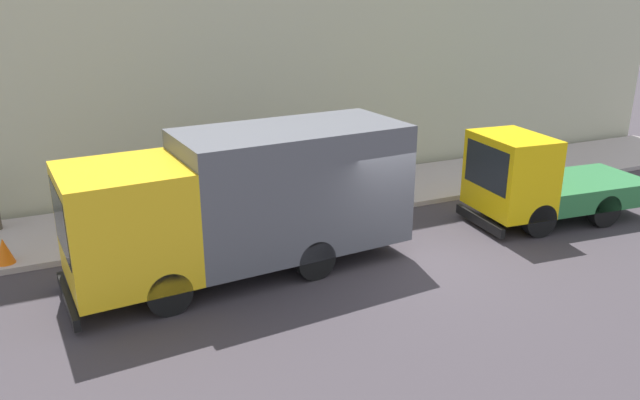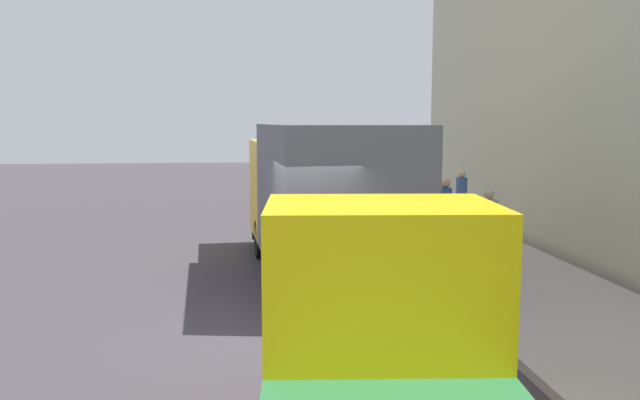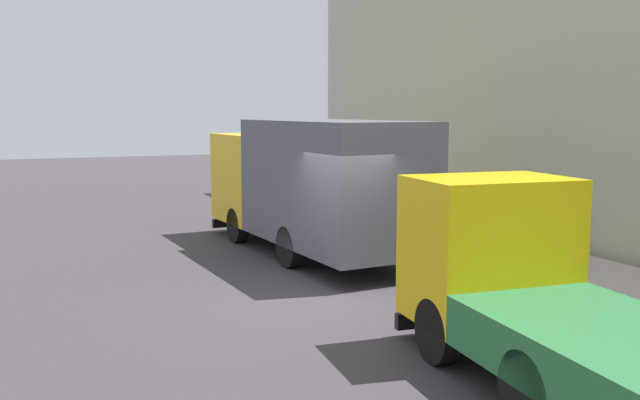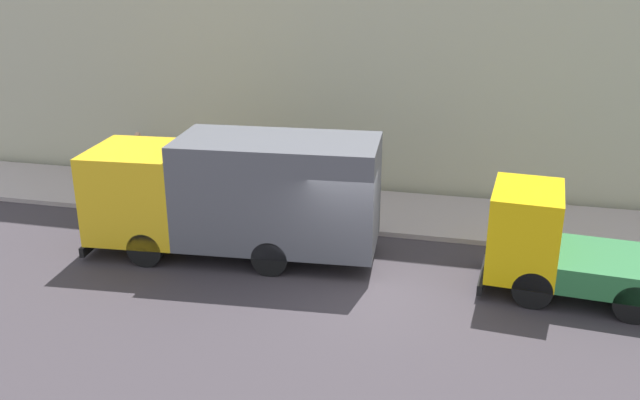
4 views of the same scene
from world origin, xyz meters
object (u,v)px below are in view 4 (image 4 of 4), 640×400
(small_flatbed_truck, at_px, (566,249))
(traffic_cone_orange, at_px, (112,194))
(pedestrian_third, at_px, (139,154))
(street_sign_post, at_px, (230,165))
(pedestrian_walking, at_px, (270,175))
(pedestrian_standing, at_px, (207,172))
(large_utility_truck, at_px, (237,192))

(small_flatbed_truck, bearing_deg, traffic_cone_orange, 83.25)
(traffic_cone_orange, bearing_deg, small_flatbed_truck, -101.56)
(pedestrian_third, bearing_deg, street_sign_post, 33.53)
(pedestrian_walking, relative_size, pedestrian_standing, 0.95)
(traffic_cone_orange, bearing_deg, pedestrian_standing, -71.40)
(pedestrian_walking, bearing_deg, large_utility_truck, -144.21)
(small_flatbed_truck, bearing_deg, pedestrian_third, 74.06)
(street_sign_post, bearing_deg, pedestrian_third, 60.49)
(traffic_cone_orange, bearing_deg, pedestrian_walking, -74.46)
(large_utility_truck, bearing_deg, street_sign_post, 19.80)
(large_utility_truck, distance_m, street_sign_post, 2.53)
(pedestrian_walking, distance_m, pedestrian_standing, 1.91)
(street_sign_post, bearing_deg, pedestrian_standing, 51.07)
(small_flatbed_truck, distance_m, street_sign_post, 9.27)
(pedestrian_third, bearing_deg, traffic_cone_orange, -20.93)
(pedestrian_standing, height_order, street_sign_post, street_sign_post)
(pedestrian_third, relative_size, street_sign_post, 0.64)
(small_flatbed_truck, relative_size, pedestrian_third, 3.08)
(small_flatbed_truck, relative_size, pedestrian_walking, 3.13)
(pedestrian_walking, relative_size, traffic_cone_orange, 2.71)
(traffic_cone_orange, bearing_deg, street_sign_post, -89.99)
(pedestrian_walking, bearing_deg, pedestrian_standing, 132.27)
(large_utility_truck, relative_size, pedestrian_standing, 4.50)
(pedestrian_walking, height_order, street_sign_post, street_sign_post)
(pedestrian_standing, distance_m, street_sign_post, 1.56)
(pedestrian_walking, bearing_deg, street_sign_post, -179.12)
(pedestrian_third, bearing_deg, pedestrian_walking, 50.94)
(large_utility_truck, height_order, traffic_cone_orange, large_utility_truck)
(street_sign_post, bearing_deg, traffic_cone_orange, 90.01)
(traffic_cone_orange, bearing_deg, pedestrian_third, 6.03)
(large_utility_truck, xyz_separation_m, street_sign_post, (2.31, 1.03, -0.06))
(large_utility_truck, height_order, street_sign_post, large_utility_truck)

